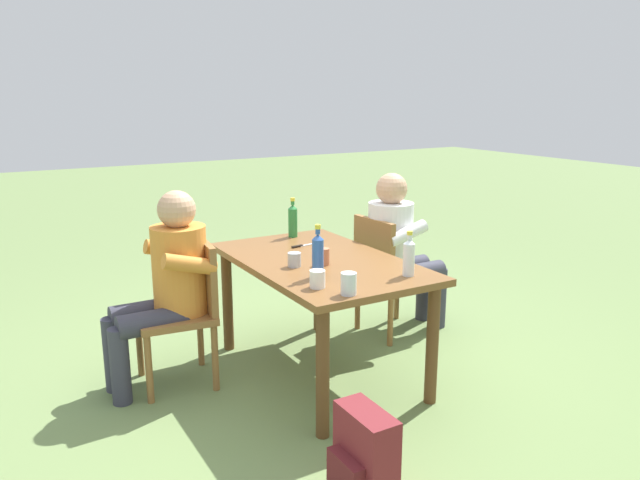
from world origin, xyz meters
TOP-DOWN VIEW (x-y plane):
  - ground_plane at (0.00, 0.00)m, footprint 24.00×24.00m
  - dining_table at (0.00, 0.00)m, footprint 1.44×0.87m
  - chair_near_left at (-0.31, -0.74)m, footprint 0.49×0.49m
  - chair_far_left at (-0.32, 0.73)m, footprint 0.46×0.46m
  - person_in_white_shirt at (-0.32, -0.84)m, footprint 0.47×0.61m
  - person_in_plaid_shirt at (-0.32, 0.84)m, footprint 0.47×0.61m
  - bottle_clear at (0.53, 0.25)m, footprint 0.06×0.06m
  - bottle_green at (-0.61, 0.13)m, footprint 0.06×0.06m
  - bottle_blue at (0.31, -0.19)m, footprint 0.06×0.06m
  - cup_white at (0.47, -0.29)m, footprint 0.08×0.08m
  - cup_steel at (0.06, -0.21)m, footprint 0.08×0.08m
  - cup_glass at (0.64, -0.21)m, footprint 0.08×0.08m
  - cup_terracotta at (0.12, -0.04)m, footprint 0.07×0.07m
  - table_knife at (-0.34, 0.08)m, footprint 0.06×0.24m
  - backpack_by_near_side at (1.14, -0.45)m, footprint 0.31×0.21m

SIDE VIEW (x-z plane):
  - ground_plane at x=0.00m, z-range 0.00..0.00m
  - backpack_by_near_side at x=1.14m, z-range -0.01..0.40m
  - chair_near_left at x=-0.31m, z-range 0.05..0.92m
  - chair_far_left at x=-0.32m, z-range 0.05..0.92m
  - dining_table at x=0.00m, z-range 0.27..1.01m
  - person_in_white_shirt at x=-0.32m, z-range 0.07..1.25m
  - person_in_plaid_shirt at x=-0.32m, z-range 0.07..1.25m
  - table_knife at x=-0.34m, z-range 0.74..0.75m
  - cup_steel at x=0.06m, z-range 0.74..0.83m
  - cup_white at x=0.47m, z-range 0.74..0.84m
  - cup_terracotta at x=0.12m, z-range 0.74..0.84m
  - cup_glass at x=0.64m, z-range 0.74..0.86m
  - bottle_clear at x=0.53m, z-range 0.73..0.98m
  - bottle_green at x=-0.61m, z-range 0.72..1.00m
  - bottle_blue at x=0.31m, z-range 0.72..1.02m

